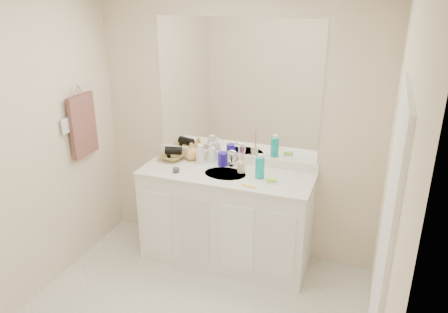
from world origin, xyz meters
TOP-DOWN VIEW (x-y plane):
  - wall_back at (0.00, 1.30)m, footprint 2.60×0.02m
  - wall_left at (-1.30, 0.00)m, footprint 0.02×2.60m
  - wall_right at (1.30, 0.00)m, footprint 0.02×2.60m
  - vanity_cabinet at (0.00, 1.02)m, footprint 1.50×0.55m
  - countertop at (0.00, 1.02)m, footprint 1.52×0.57m
  - backsplash at (0.00, 1.29)m, footprint 1.52×0.03m
  - sink_basin at (0.00, 1.00)m, footprint 0.37×0.37m
  - faucet at (0.00, 1.18)m, footprint 0.02×0.02m
  - mirror at (0.00, 1.29)m, footprint 1.48×0.01m
  - blue_mug at (-0.08, 1.17)m, footprint 0.10×0.10m
  - tan_cup at (0.12, 1.08)m, footprint 0.08×0.08m
  - toothbrush at (0.13, 1.08)m, footprint 0.02×0.04m
  - mouthwash_bottle at (0.30, 1.03)m, footprint 0.09×0.09m
  - soap_dish at (0.42, 0.95)m, footprint 0.10×0.08m
  - green_soap at (0.42, 0.95)m, footprint 0.08×0.06m
  - orange_comb at (0.27, 0.82)m, footprint 0.13×0.06m
  - dark_jar at (-0.41, 0.88)m, footprint 0.06×0.06m
  - extra_white_bottle at (-0.29, 1.15)m, footprint 0.07×0.07m
  - soap_bottle_white at (-0.21, 1.22)m, footprint 0.08×0.08m
  - soap_bottle_cream at (-0.30, 1.19)m, footprint 0.08×0.08m
  - soap_bottle_yellow at (-0.40, 1.21)m, footprint 0.15×0.15m
  - wicker_basket at (-0.58, 1.15)m, footprint 0.27×0.27m
  - hair_dryer at (-0.56, 1.15)m, footprint 0.17×0.11m
  - towel_ring at (-1.27, 0.77)m, footprint 0.01×0.11m
  - hand_towel at (-1.25, 0.77)m, footprint 0.04×0.32m
  - switch_plate at (-1.27, 0.57)m, footprint 0.01×0.08m
  - door at (1.29, -0.30)m, footprint 0.02×0.82m

SIDE VIEW (x-z plane):
  - vanity_cabinet at x=0.00m, z-range 0.00..0.85m
  - countertop at x=0.00m, z-range 0.85..0.88m
  - sink_basin at x=0.00m, z-range 0.86..0.88m
  - orange_comb at x=0.27m, z-range 0.88..0.89m
  - soap_dish at x=0.42m, z-range 0.88..0.89m
  - dark_jar at x=-0.41m, z-range 0.88..0.92m
  - green_soap at x=0.42m, z-range 0.89..0.92m
  - wicker_basket at x=-0.58m, z-range 0.88..0.94m
  - backsplash at x=0.00m, z-range 0.88..0.96m
  - tan_cup at x=0.12m, z-range 0.88..0.97m
  - faucet at x=0.00m, z-range 0.88..0.99m
  - blue_mug at x=-0.08m, z-range 0.88..1.00m
  - soap_bottle_yellow at x=-0.40m, z-range 0.88..1.04m
  - soap_bottle_cream at x=-0.30m, z-range 0.88..1.05m
  - extra_white_bottle at x=-0.29m, z-range 0.88..1.06m
  - hair_dryer at x=-0.56m, z-range 0.93..1.01m
  - mouthwash_bottle at x=0.30m, z-range 0.88..1.06m
  - soap_bottle_white at x=-0.21m, z-range 0.88..1.07m
  - door at x=1.29m, z-range 0.00..2.00m
  - toothbrush at x=0.13m, z-range 0.92..1.14m
  - wall_back at x=0.00m, z-range 0.00..2.40m
  - wall_left at x=-1.30m, z-range 0.00..2.40m
  - wall_right at x=1.30m, z-range 0.00..2.40m
  - hand_towel at x=-1.25m, z-range 0.98..1.52m
  - switch_plate at x=-1.27m, z-range 1.24..1.36m
  - towel_ring at x=-1.27m, z-range 1.49..1.61m
  - mirror at x=0.00m, z-range 0.96..2.16m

